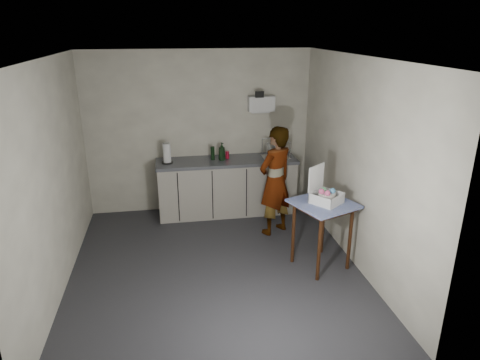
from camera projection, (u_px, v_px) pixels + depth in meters
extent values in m
plane|color=#29292F|center=(215.00, 267.00, 5.50)|extent=(4.00, 4.00, 0.00)
cube|color=#B7B2A0|center=(199.00, 133.00, 6.90)|extent=(3.60, 0.02, 2.60)
cube|color=#B7B2A0|center=(355.00, 164.00, 5.34)|extent=(0.02, 4.00, 2.60)
cube|color=#B7B2A0|center=(54.00, 180.00, 4.77)|extent=(0.02, 4.00, 2.60)
cube|color=white|center=(210.00, 58.00, 4.61)|extent=(3.60, 4.00, 0.01)
cube|color=black|center=(227.00, 209.00, 7.12)|extent=(2.20, 0.52, 0.08)
cube|color=#AEA89A|center=(227.00, 188.00, 6.99)|extent=(2.20, 0.58, 0.86)
cube|color=#4B4F55|center=(227.00, 161.00, 6.83)|extent=(2.24, 0.62, 0.05)
cube|color=black|center=(178.00, 197.00, 6.59)|extent=(0.02, 0.01, 0.80)
cube|color=black|center=(213.00, 195.00, 6.68)|extent=(0.02, 0.01, 0.80)
cube|color=black|center=(246.00, 193.00, 6.76)|extent=(0.01, 0.01, 0.80)
cube|color=black|center=(279.00, 191.00, 6.85)|extent=(0.02, 0.01, 0.80)
cube|color=white|center=(261.00, 104.00, 6.84)|extent=(0.42, 0.16, 0.24)
cube|color=white|center=(260.00, 112.00, 6.93)|extent=(0.30, 0.06, 0.04)
cube|color=black|center=(260.00, 94.00, 6.70)|extent=(0.14, 0.02, 0.10)
cylinder|color=#3C1F0D|center=(319.00, 250.00, 5.09)|extent=(0.04, 0.04, 0.81)
cylinder|color=#3C1F0D|center=(350.00, 240.00, 5.33)|extent=(0.04, 0.04, 0.81)
cylinder|color=#3C1F0D|center=(293.00, 234.00, 5.49)|extent=(0.04, 0.04, 0.81)
cylinder|color=#3C1F0D|center=(323.00, 225.00, 5.73)|extent=(0.04, 0.04, 0.81)
cube|color=#3C1F0D|center=(323.00, 206.00, 5.27)|extent=(0.78, 0.78, 0.04)
cube|color=#1A349E|center=(323.00, 204.00, 5.25)|extent=(0.88, 0.88, 0.03)
imported|color=#B2A593|center=(275.00, 181.00, 6.18)|extent=(0.71, 0.64, 1.62)
imported|color=black|center=(222.00, 151.00, 6.75)|extent=(0.14, 0.14, 0.29)
cylinder|color=red|center=(227.00, 155.00, 6.87)|extent=(0.06, 0.06, 0.11)
cylinder|color=black|center=(213.00, 153.00, 6.79)|extent=(0.06, 0.06, 0.22)
cylinder|color=black|center=(167.00, 162.00, 6.66)|extent=(0.18, 0.18, 0.02)
cylinder|color=white|center=(167.00, 153.00, 6.61)|extent=(0.12, 0.12, 0.30)
cube|color=silver|center=(276.00, 157.00, 6.91)|extent=(0.43, 0.33, 0.02)
cylinder|color=silver|center=(266.00, 151.00, 6.70)|extent=(0.01, 0.01, 0.28)
cylinder|color=silver|center=(290.00, 150.00, 6.76)|extent=(0.01, 0.01, 0.28)
cylinder|color=silver|center=(262.00, 147.00, 6.96)|extent=(0.01, 0.01, 0.28)
cylinder|color=silver|center=(285.00, 145.00, 7.02)|extent=(0.01, 0.01, 0.28)
cylinder|color=white|center=(269.00, 150.00, 6.85)|extent=(0.05, 0.24, 0.24)
cylinder|color=white|center=(275.00, 150.00, 6.86)|extent=(0.05, 0.24, 0.24)
cylinder|color=white|center=(280.00, 149.00, 6.87)|extent=(0.05, 0.24, 0.24)
cube|color=white|center=(326.00, 202.00, 5.24)|extent=(0.45, 0.45, 0.01)
cube|color=white|center=(338.00, 201.00, 5.12)|extent=(0.26, 0.20, 0.12)
cube|color=white|center=(316.00, 194.00, 5.31)|extent=(0.26, 0.20, 0.12)
cube|color=white|center=(320.00, 201.00, 5.11)|extent=(0.20, 0.26, 0.12)
cube|color=white|center=(333.00, 194.00, 5.32)|extent=(0.20, 0.26, 0.12)
cube|color=white|center=(316.00, 178.00, 5.25)|extent=(0.26, 0.21, 0.32)
cylinder|color=white|center=(327.00, 197.00, 5.21)|extent=(0.21, 0.21, 0.12)
sphere|color=#FC5D9B|center=(327.00, 193.00, 5.13)|extent=(0.07, 0.07, 0.07)
sphere|color=#56A9E9|center=(333.00, 191.00, 5.20)|extent=(0.07, 0.07, 0.07)
sphere|color=#5CDF7C|center=(323.00, 190.00, 5.22)|extent=(0.07, 0.07, 0.07)
sphere|color=#FC5D9B|center=(322.00, 191.00, 5.18)|extent=(0.07, 0.07, 0.07)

